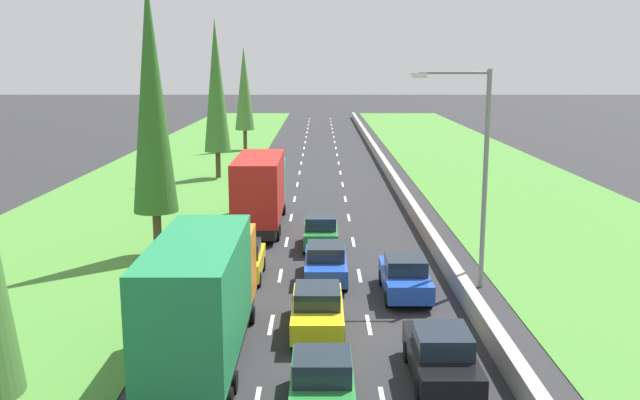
{
  "coord_description": "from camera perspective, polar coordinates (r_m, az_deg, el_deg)",
  "views": [
    {
      "loc": [
        0.01,
        -3.21,
        9.23
      ],
      "look_at": [
        0.02,
        43.77,
        0.17
      ],
      "focal_mm": 40.0,
      "sensor_mm": 36.0,
      "label": 1
    }
  ],
  "objects": [
    {
      "name": "ground_plane",
      "position": [
        63.88,
        -0.02,
        2.6
      ],
      "size": [
        300.0,
        300.0,
        0.0
      ],
      "primitive_type": "plane",
      "color": "#28282B",
      "rests_on": "ground"
    },
    {
      "name": "green_hatchback_centre_lane_fifth",
      "position": [
        35.96,
        0.04,
        -2.59
      ],
      "size": [
        1.74,
        3.9,
        1.72
      ],
      "color": "#237A33",
      "rests_on": "ground"
    },
    {
      "name": "yellow_hatchback_left_lane",
      "position": [
        31.13,
        -6.22,
        -4.79
      ],
      "size": [
        1.74,
        3.9,
        1.72
      ],
      "color": "yellow",
      "rests_on": "ground"
    },
    {
      "name": "grass_verge_right",
      "position": [
        65.47,
        12.65,
        2.56
      ],
      "size": [
        14.0,
        140.0,
        0.04
      ],
      "primitive_type": "cube",
      "color": "#478433",
      "rests_on": "ground"
    },
    {
      "name": "median_barrier",
      "position": [
        64.08,
        5.09,
        2.97
      ],
      "size": [
        0.44,
        120.0,
        0.85
      ],
      "primitive_type": "cube",
      "color": "#9E9B93",
      "rests_on": "ground"
    },
    {
      "name": "street_light_mast",
      "position": [
        29.61,
        12.45,
        2.9
      ],
      "size": [
        3.2,
        0.28,
        9.0
      ],
      "color": "gray",
      "rests_on": "ground"
    },
    {
      "name": "lane_markings",
      "position": [
        63.88,
        -0.02,
        2.61
      ],
      "size": [
        3.64,
        116.0,
        0.01
      ],
      "color": "white",
      "rests_on": "ground"
    },
    {
      "name": "poplar_tree_third",
      "position": [
        58.06,
        -8.34,
        9.0
      ],
      "size": [
        2.12,
        2.12,
        12.71
      ],
      "color": "#4C3823",
      "rests_on": "ground"
    },
    {
      "name": "grass_verge_left",
      "position": [
        65.12,
        -11.24,
        2.57
      ],
      "size": [
        14.0,
        140.0,
        0.04
      ],
      "primitive_type": "cube",
      "color": "#478433",
      "rests_on": "ground"
    },
    {
      "name": "yellow_sedan_centre_lane",
      "position": [
        25.06,
        -0.23,
        -8.71
      ],
      "size": [
        1.82,
        4.5,
        1.64
      ],
      "color": "yellow",
      "rests_on": "ground"
    },
    {
      "name": "blue_sedan_centre_lane_fourth",
      "position": [
        30.68,
        0.44,
        -5.01
      ],
      "size": [
        1.82,
        4.5,
        1.64
      ],
      "color": "#1E47B7",
      "rests_on": "ground"
    },
    {
      "name": "green_box_truck_left_lane",
      "position": [
        22.33,
        -9.35,
        -7.63
      ],
      "size": [
        2.46,
        9.4,
        4.18
      ],
      "color": "black",
      "rests_on": "ground"
    },
    {
      "name": "red_box_truck_left_lane",
      "position": [
        40.37,
        -4.8,
        0.82
      ],
      "size": [
        2.46,
        9.4,
        4.18
      ],
      "color": "black",
      "rests_on": "ground"
    },
    {
      "name": "poplar_tree_fourth",
      "position": [
        76.76,
        -6.11,
        8.82
      ],
      "size": [
        2.07,
        2.07,
        10.94
      ],
      "color": "#4C3823",
      "rests_on": "ground"
    },
    {
      "name": "black_sedan_right_lane",
      "position": [
        21.62,
        9.65,
        -12.16
      ],
      "size": [
        1.82,
        4.5,
        1.64
      ],
      "color": "black",
      "rests_on": "ground"
    },
    {
      "name": "poplar_tree_second",
      "position": [
        34.52,
        -13.36,
        8.05
      ],
      "size": [
        2.13,
        2.13,
        13.25
      ],
      "color": "#4C3823",
      "rests_on": "ground"
    },
    {
      "name": "green_hatchback_centre_lane",
      "position": [
        19.65,
        0.15,
        -14.36
      ],
      "size": [
        1.74,
        3.9,
        1.72
      ],
      "color": "#237A33",
      "rests_on": "ground"
    },
    {
      "name": "blue_sedan_right_lane",
      "position": [
        28.97,
        6.79,
        -6.06
      ],
      "size": [
        1.82,
        4.5,
        1.64
      ],
      "color": "#1E47B7",
      "rests_on": "ground"
    }
  ]
}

